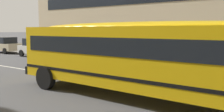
{
  "coord_description": "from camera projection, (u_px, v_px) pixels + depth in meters",
  "views": [
    {
      "loc": [
        4.59,
        -8.85,
        2.44
      ],
      "look_at": [
        -1.46,
        -0.65,
        1.34
      ],
      "focal_mm": 39.65,
      "sensor_mm": 36.0,
      "label": 1
    }
  ],
  "objects": [
    {
      "name": "lane_centreline",
      "position": [
        150.0,
        90.0,
        10.05
      ],
      "size": [
        110.0,
        0.16,
        0.01
      ],
      "primitive_type": "cube",
      "color": "silver",
      "rests_on": "ground_plane"
    },
    {
      "name": "parked_car_beige_by_hydrant",
      "position": [
        5.0,
        45.0,
        25.9
      ],
      "size": [
        3.92,
        1.91,
        1.64
      ],
      "rotation": [
        0.0,
        0.0,
        -0.01
      ],
      "color": "#C1B28E",
      "rests_on": "ground_plane"
    },
    {
      "name": "ground_plane",
      "position": [
        150.0,
        90.0,
        10.05
      ],
      "size": [
        400.0,
        400.0,
        0.0
      ],
      "primitive_type": "plane",
      "color": "#4C4C4F"
    },
    {
      "name": "school_bus",
      "position": [
        150.0,
        54.0,
        8.44
      ],
      "size": [
        12.13,
        2.93,
        2.71
      ],
      "rotation": [
        0.0,
        0.0,
        -0.01
      ],
      "color": "yellow",
      "rests_on": "ground_plane"
    },
    {
      "name": "parked_car_white_past_driveway",
      "position": [
        38.0,
        47.0,
        22.14
      ],
      "size": [
        3.93,
        1.93,
        1.64
      ],
      "rotation": [
        0.0,
        0.0,
        -0.02
      ],
      "color": "silver",
      "rests_on": "ground_plane"
    },
    {
      "name": "sidewalk_far",
      "position": [
        206.0,
        66.0,
        16.32
      ],
      "size": [
        120.0,
        3.0,
        0.01
      ],
      "primitive_type": "cube",
      "color": "gray",
      "rests_on": "ground_plane"
    }
  ]
}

